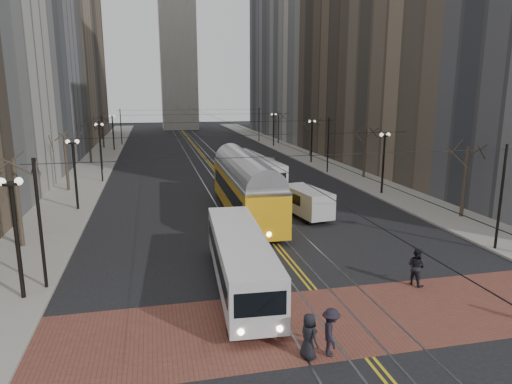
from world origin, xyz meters
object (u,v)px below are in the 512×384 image
sedan_grey (247,164)px  pedestrian_c (416,266)px  transit_bus (240,262)px  sedan_silver (267,165)px  cargo_van (307,203)px  rear_bus (251,174)px  pedestrian_d (331,332)px  streetcar (245,192)px  pedestrian_a (309,336)px

sedan_grey → pedestrian_c: bearing=-92.2°
transit_bus → sedan_silver: bearing=76.8°
cargo_van → pedestrian_c: bearing=-93.9°
transit_bus → rear_bus: bearing=79.8°
cargo_van → pedestrian_c: 13.28m
transit_bus → sedan_grey: 35.34m
sedan_grey → pedestrian_d: size_ratio=2.31×
streetcar → sedan_grey: 21.53m
sedan_grey → pedestrian_d: pedestrian_d is taller
transit_bus → cargo_van: transit_bus is taller
sedan_grey → pedestrian_c: size_ratio=2.18×
cargo_van → pedestrian_d: (-5.35, -18.22, -0.21)m
streetcar → cargo_van: (4.50, -1.79, -0.73)m
transit_bus → cargo_van: (7.50, 11.72, -0.25)m
transit_bus → pedestrian_d: transit_bus is taller
streetcar → pedestrian_d: streetcar is taller
pedestrian_d → transit_bus: bearing=31.6°
sedan_grey → sedan_silver: bearing=-41.6°
sedan_silver → rear_bus: bearing=-116.2°
rear_bus → sedan_grey: 12.55m
sedan_grey → pedestrian_d: bearing=-101.6°
sedan_silver → pedestrian_a: pedestrian_a is taller
cargo_van → pedestrian_d: cargo_van is taller
sedan_silver → cargo_van: bearing=-99.8°
pedestrian_c → pedestrian_d: size_ratio=1.06×
pedestrian_d → streetcar: bearing=10.9°
sedan_grey → sedan_silver: (2.18, -1.66, 0.10)m
streetcar → sedan_silver: streetcar is taller
streetcar → pedestrian_c: 16.10m
transit_bus → cargo_van: bearing=60.6°
rear_bus → pedestrian_c: (3.45, -23.72, -0.73)m
pedestrian_a → pedestrian_d: 0.86m
sedan_silver → pedestrian_c: (-0.93, -34.37, 0.16)m
streetcar → sedan_silver: size_ratio=3.17×
sedan_grey → rear_bus: bearing=-104.3°
rear_bus → sedan_grey: rear_bus is taller
transit_bus → pedestrian_c: transit_bus is taller
sedan_grey → sedan_silver: size_ratio=0.85×
pedestrian_a → pedestrian_d: pedestrian_d is taller
pedestrian_d → cargo_van: bearing=-3.0°
pedestrian_a → transit_bus: bearing=-7.7°
cargo_van → sedan_silver: (2.18, 21.15, -0.32)m
pedestrian_c → pedestrian_d: 8.28m
cargo_van → pedestrian_d: bearing=-115.6°
sedan_silver → streetcar: bearing=-112.9°
transit_bus → pedestrian_d: size_ratio=6.05×
rear_bus → sedan_silver: rear_bus is taller
transit_bus → pedestrian_c: (8.75, -1.50, -0.41)m
transit_bus → sedan_grey: (7.50, 34.53, -0.67)m
rear_bus → sedan_silver: size_ratio=2.63×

